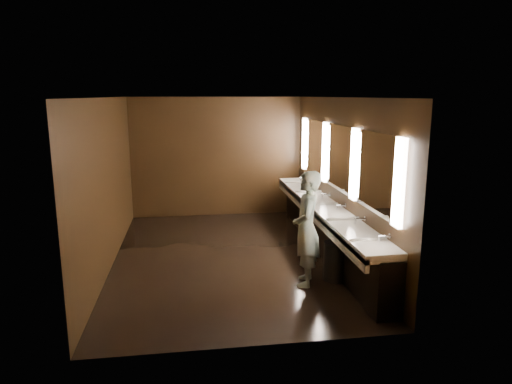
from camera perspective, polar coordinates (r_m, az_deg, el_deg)
floor at (r=8.26m, az=-3.42°, el=-8.10°), size 6.00×6.00×0.00m
ceiling at (r=7.76m, az=-3.69°, el=11.72°), size 4.00×6.00×0.02m
wall_back at (r=10.84m, az=-4.92°, el=4.36°), size 4.00×0.02×2.80m
wall_front at (r=4.99m, az=-0.58°, el=-4.74°), size 4.00×0.02×2.80m
wall_left at (r=7.98m, az=-18.02°, el=1.04°), size 0.02×6.00×2.80m
wall_right at (r=8.30m, az=10.35°, el=1.84°), size 0.02×6.00×2.80m
sink_counter at (r=8.44m, az=8.79°, el=-4.24°), size 0.55×5.40×1.01m
mirror_band at (r=8.24m, az=10.31°, el=4.24°), size 0.06×5.03×1.15m
person at (r=6.90m, az=6.34°, el=-4.58°), size 0.57×0.73×1.75m
trash_bin at (r=7.31m, az=9.96°, el=-8.45°), size 0.50×0.50×0.61m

